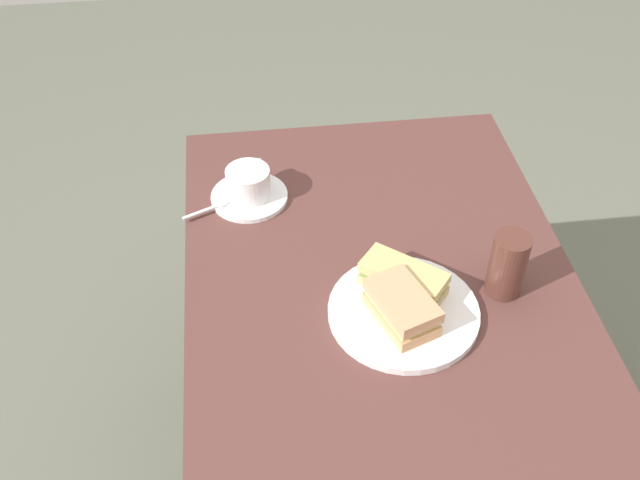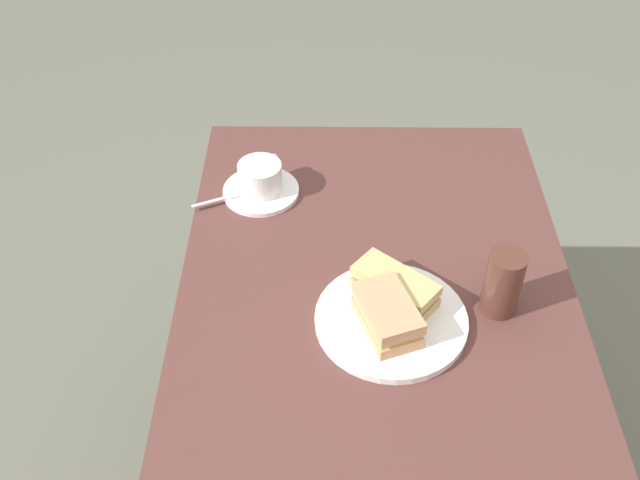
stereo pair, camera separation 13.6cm
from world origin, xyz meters
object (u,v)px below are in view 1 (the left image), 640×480
coffee_cup (248,182)px  dining_table (397,401)px  sandwich_front (402,307)px  coffee_saucer (249,197)px  drinking_glass (507,265)px  sandwich_back (403,279)px  spoon (213,207)px  sandwich_plate (403,312)px

coffee_cup → dining_table: bearing=27.2°
dining_table → coffee_cup: (-0.43, -0.22, 0.17)m
sandwich_front → coffee_cup: same height
coffee_saucer → coffee_cup: size_ratio=1.41×
dining_table → drinking_glass: (-0.12, 0.21, 0.19)m
sandwich_back → sandwich_front: bearing=-13.9°
sandwich_front → coffee_saucer: bearing=-147.3°
sandwich_back → spoon: (-0.26, -0.32, -0.03)m
dining_table → coffee_saucer: coffee_saucer is taller
sandwich_plate → sandwich_front: sandwich_front is taller
sandwich_plate → coffee_saucer: (-0.34, -0.24, -0.00)m
sandwich_plate → sandwich_front: size_ratio=1.76×
spoon → sandwich_front: bearing=42.7°
sandwich_front → spoon: size_ratio=1.56×
sandwich_plate → drinking_glass: size_ratio=2.11×
dining_table → drinking_glass: bearing=121.2°
sandwich_plate → coffee_cup: 0.42m
dining_table → spoon: size_ratio=14.21×
sandwich_back → coffee_saucer: (-0.30, -0.25, -0.03)m
dining_table → coffee_saucer: (-0.43, -0.22, 0.13)m
sandwich_plate → coffee_saucer: bearing=-144.7°
sandwich_front → dining_table: bearing=-9.1°
sandwich_back → spoon: sandwich_back is taller
sandwich_plate → sandwich_back: sandwich_back is taller
sandwich_back → drinking_glass: drinking_glass is taller
dining_table → spoon: spoon is taller
coffee_saucer → coffee_cup: coffee_cup is taller
sandwich_front → spoon: bearing=-137.3°
sandwich_plate → coffee_saucer: sandwich_plate is taller
spoon → drinking_glass: (0.28, 0.50, 0.05)m
sandwich_back → coffee_cup: size_ratio=1.41×
sandwich_plate → spoon: (-0.31, -0.32, 0.01)m
sandwich_back → drinking_glass: size_ratio=1.26×
sandwich_plate → drinking_glass: (-0.04, 0.19, 0.05)m
coffee_cup → drinking_glass: (0.31, 0.43, 0.02)m
coffee_saucer → dining_table: bearing=27.3°
spoon → sandwich_plate: bearing=45.3°
dining_table → drinking_glass: 0.30m
sandwich_back → drinking_glass: 0.18m
sandwich_back → coffee_saucer: size_ratio=1.00×
spoon → coffee_cup: bearing=114.9°
drinking_glass → dining_table: bearing=-58.8°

